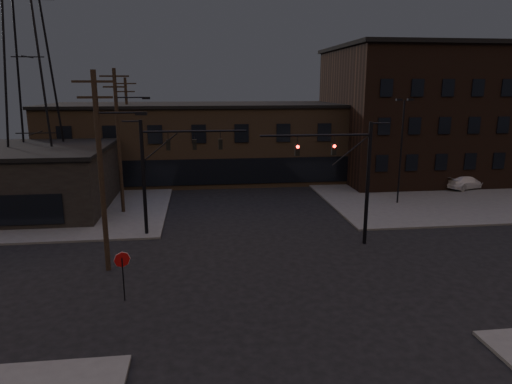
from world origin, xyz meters
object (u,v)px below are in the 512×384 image
Objects in this scene: parked_car_lot_a at (407,173)px; parked_car_lot_b at (466,182)px; stop_sign at (122,265)px; traffic_signal_near at (351,171)px; traffic_signal_far at (162,164)px; car_crossing at (253,174)px.

parked_car_lot_a is 1.05× the size of parked_car_lot_b.
parked_car_lot_a is 6.02m from parked_car_lot_b.
stop_sign reaches higher than parked_car_lot_a.
traffic_signal_near reaches higher than parked_car_lot_b.
stop_sign is at bearing -97.32° from traffic_signal_far.
parked_car_lot_a is 16.56m from car_crossing.
traffic_signal_near is 15.17m from stop_sign.
traffic_signal_near is 22.25m from parked_car_lot_b.
stop_sign is (-1.28, -9.99, -3.17)m from traffic_signal_far.
parked_car_lot_b is 1.03× the size of car_crossing.
traffic_signal_far is 10.55m from stop_sign.
traffic_signal_near is at bearing -16.17° from traffic_signal_far.
traffic_signal_near is 1.62× the size of parked_car_lot_a.
parked_car_lot_b reaches higher than car_crossing.
parked_car_lot_a reaches higher than car_crossing.
car_crossing is at bearing 53.53° from parked_car_lot_b.
parked_car_lot_b is (4.24, -4.27, -0.16)m from parked_car_lot_a.
car_crossing is (-16.33, 2.78, -0.24)m from parked_car_lot_a.
parked_car_lot_a is (25.91, 24.77, -0.85)m from stop_sign.
traffic_signal_far is at bearing 92.47° from parked_car_lot_b.
traffic_signal_far reaches higher than parked_car_lot_a.
parked_car_lot_a is at bearing 55.52° from traffic_signal_near.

